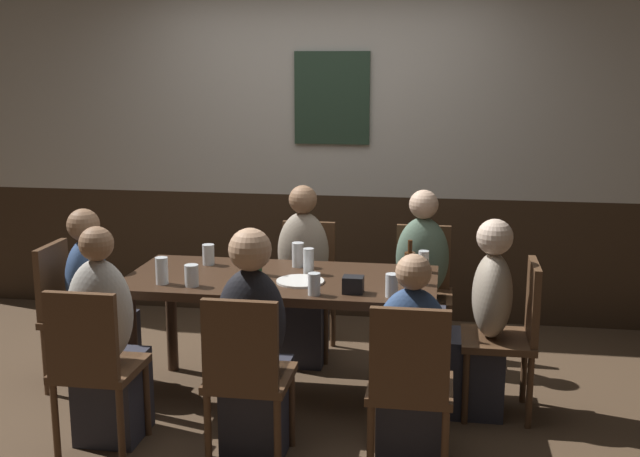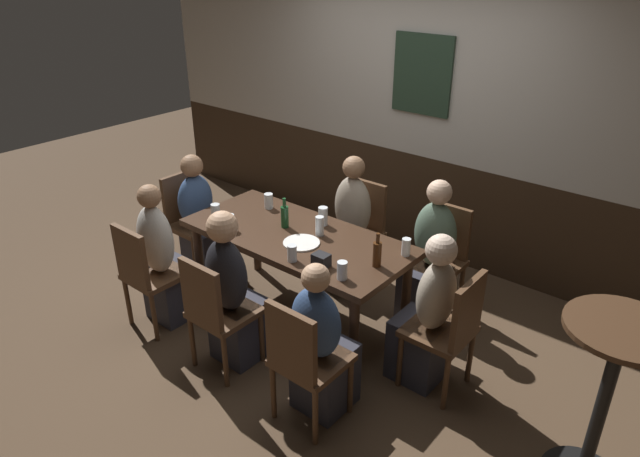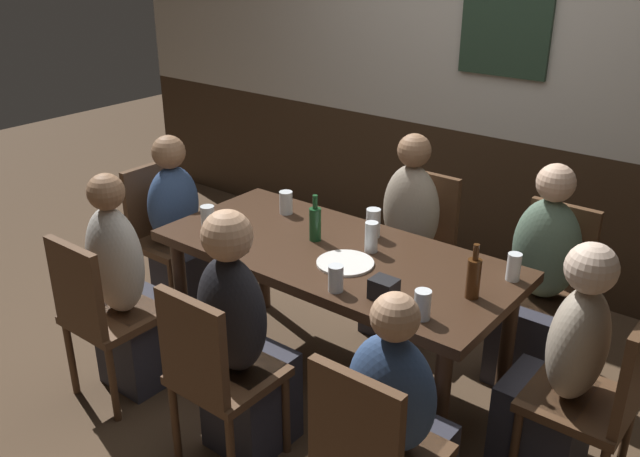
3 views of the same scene
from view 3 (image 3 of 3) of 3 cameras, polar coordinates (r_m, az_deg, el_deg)
The scene contains 29 objects.
ground_plane at distance 3.69m, azimuth 1.15°, elevation -12.25°, with size 12.00×12.00×0.00m, color #4C3826.
wall_back at distance 4.50m, azimuth 14.38°, elevation 11.93°, with size 6.40×0.13×2.60m.
dining_table at distance 3.35m, azimuth 1.24°, elevation -3.11°, with size 1.77×0.81×0.74m.
chair_mid_near at distance 2.91m, azimuth -8.79°, elevation -11.64°, with size 0.40×0.40×0.88m.
chair_right_near at distance 2.50m, azimuth 4.26°, elevation -18.16°, with size 0.40×0.40×0.88m.
chair_right_far at distance 3.76m, azimuth 18.55°, elevation -4.02°, with size 0.40×0.40×0.88m.
chair_mid_far at distance 4.04m, azimuth 8.26°, elevation -0.99°, with size 0.40×0.40×0.88m.
chair_head_east at distance 2.95m, azimuth 22.31°, elevation -12.74°, with size 0.40×0.40×0.88m.
chair_left_near at distance 3.44m, azimuth -17.83°, elevation -6.55°, with size 0.40×0.40×0.88m.
chair_head_west at distance 4.25m, azimuth -12.91°, elevation -0.06°, with size 0.40×0.40×0.88m.
person_mid_near at distance 3.00m, azimuth -6.54°, elevation -10.24°, with size 0.34×0.37×1.17m.
person_right_near at distance 2.64m, azimuth 6.34°, elevation -17.03°, with size 0.34×0.37×1.07m.
person_right_far at distance 3.62m, azimuth 17.61°, elevation -5.15°, with size 0.34×0.37×1.15m.
person_mid_far at distance 3.91m, azimuth 7.05°, elevation -1.87°, with size 0.34×0.37×1.16m.
person_head_east at distance 3.00m, azimuth 19.23°, elevation -12.21°, with size 0.37×0.34×1.12m.
person_left_near at distance 3.53m, azimuth -15.65°, elevation -5.76°, with size 0.34×0.37×1.15m.
person_head_west at distance 4.15m, azimuth -11.42°, elevation -1.04°, with size 0.37×0.34×1.10m.
pint_glass_amber at distance 3.28m, azimuth 4.29°, elevation -0.86°, with size 0.06×0.06×0.15m.
pint_glass_pale at distance 3.44m, azimuth 4.45°, elevation 0.31°, with size 0.07×0.07×0.15m.
highball_clear at distance 3.13m, azimuth 15.82°, elevation -3.23°, with size 0.06×0.06×0.13m.
tumbler_water at distance 3.50m, azimuth -9.30°, elevation 0.53°, with size 0.07×0.07×0.15m.
beer_glass_half at distance 3.72m, azimuth -2.85°, elevation 2.11°, with size 0.07×0.07×0.12m.
beer_glass_tall at distance 2.75m, azimuth 8.52°, elevation -6.43°, with size 0.07×0.07×0.12m.
pint_glass_stout at distance 3.38m, azimuth -7.47°, elevation -0.50°, with size 0.08×0.08×0.12m.
tumbler_short at distance 2.93m, azimuth 1.32°, elevation -4.31°, with size 0.07×0.07×0.12m.
beer_bottle_green at distance 3.38m, azimuth -0.41°, elevation 0.47°, with size 0.06×0.06×0.24m.
beer_bottle_brown at distance 2.92m, azimuth 12.67°, elevation -3.96°, with size 0.06×0.06×0.25m.
plate_white_large at distance 3.17m, azimuth 2.11°, elevation -2.89°, with size 0.27×0.27×0.01m, color white.
condiment_caddy at distance 2.88m, azimuth 5.34°, elevation -5.03°, with size 0.11×0.09×0.09m, color black.
Camera 3 is at (1.79, -2.39, 2.16)m, focal length 38.41 mm.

